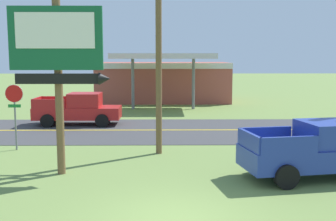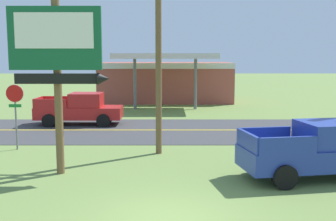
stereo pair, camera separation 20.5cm
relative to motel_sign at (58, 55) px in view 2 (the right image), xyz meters
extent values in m
plane|color=olive|center=(3.81, -4.14, -4.24)|extent=(180.00, 180.00, 0.00)
cube|color=#3D3D3F|center=(3.81, 8.86, -4.23)|extent=(140.00, 8.00, 0.02)
cube|color=gold|center=(3.81, 8.86, -4.21)|extent=(126.00, 0.20, 0.01)
cylinder|color=brown|center=(-0.07, 0.14, -1.14)|extent=(0.28, 0.28, 6.19)
cube|color=#145633|center=(-0.07, -0.04, 0.57)|extent=(3.20, 0.16, 2.16)
cube|color=white|center=(-0.07, -0.13, 0.83)|extent=(2.69, 0.03, 1.21)
cube|color=black|center=(-0.07, -0.04, -0.81)|extent=(2.88, 0.12, 0.36)
cone|color=black|center=(1.57, -0.04, -0.81)|extent=(0.40, 0.44, 0.44)
cylinder|color=slate|center=(-3.03, 4.01, -3.14)|extent=(0.08, 0.08, 2.20)
cylinder|color=red|center=(-3.03, 3.98, -1.69)|extent=(0.76, 0.03, 0.76)
cylinder|color=white|center=(-3.03, 4.00, -1.69)|extent=(0.80, 0.01, 0.80)
cube|color=#19722D|center=(-3.03, 3.98, -2.24)|extent=(0.56, 0.03, 0.14)
cylinder|color=brown|center=(3.41, 3.25, 0.21)|extent=(0.26, 0.26, 8.90)
cube|color=#A84C42|center=(3.59, 24.47, -2.44)|extent=(12.00, 6.00, 3.60)
cube|color=silver|center=(3.59, 21.42, -0.89)|extent=(12.00, 0.12, 0.50)
cube|color=silver|center=(3.59, 18.47, -0.04)|extent=(8.00, 5.00, 0.40)
cylinder|color=slate|center=(1.19, 18.47, -2.14)|extent=(0.24, 0.24, 4.20)
cylinder|color=slate|center=(5.99, 18.47, -2.14)|extent=(0.24, 0.24, 4.20)
cube|color=#233893|center=(8.94, -0.45, -3.48)|extent=(5.46, 2.84, 0.72)
cube|color=#233893|center=(9.38, -0.37, -2.70)|extent=(2.18, 2.10, 0.84)
cube|color=#233893|center=(7.27, 0.19, -2.84)|extent=(1.94, 0.46, 0.56)
cube|color=#233893|center=(7.59, -1.62, -2.84)|extent=(1.94, 0.46, 0.56)
cube|color=#233893|center=(6.47, -0.89, -2.84)|extent=(0.45, 1.87, 0.56)
cylinder|color=black|center=(7.18, 0.23, -3.84)|extent=(0.84, 0.42, 0.80)
cylinder|color=black|center=(7.52, -1.70, -3.84)|extent=(0.84, 0.42, 0.80)
cube|color=red|center=(-1.64, 10.86, -3.48)|extent=(5.20, 1.96, 0.72)
cube|color=red|center=(-1.19, 10.86, -2.70)|extent=(1.90, 1.80, 0.84)
cube|color=#28333D|center=(-0.30, 10.86, -2.70)|extent=(0.10, 1.66, 0.71)
cube|color=red|center=(-3.16, 11.78, -2.84)|extent=(1.95, 0.12, 0.56)
cube|color=red|center=(-3.16, 9.94, -2.84)|extent=(1.95, 0.12, 0.56)
cube|color=red|center=(-4.14, 10.86, -2.84)|extent=(0.12, 1.88, 0.56)
cylinder|color=black|center=(-0.03, 11.84, -3.84)|extent=(0.80, 0.28, 0.80)
cylinder|color=black|center=(-0.03, 9.88, -3.84)|extent=(0.80, 0.28, 0.80)
cylinder|color=black|center=(-3.25, 11.84, -3.84)|extent=(0.80, 0.28, 0.80)
cylinder|color=black|center=(-3.25, 9.88, -3.84)|extent=(0.80, 0.28, 0.80)
camera|label=1|loc=(3.61, -14.50, -0.02)|focal=44.56mm
camera|label=2|loc=(3.82, -14.51, -0.02)|focal=44.56mm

